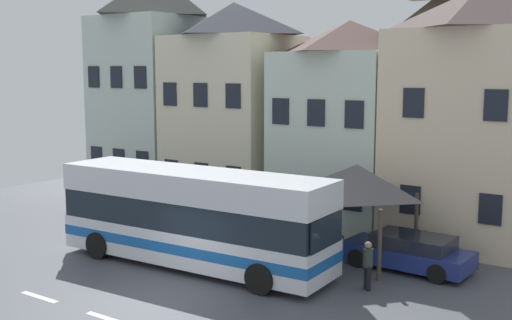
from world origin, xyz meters
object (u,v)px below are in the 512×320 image
at_px(townhouse_01, 234,107).
at_px(parked_car_01, 408,252).
at_px(bus_shelter, 357,181).
at_px(townhouse_02, 348,123).
at_px(transit_bus, 193,219).
at_px(hilltop_castle, 467,59).
at_px(townhouse_03, 474,118).
at_px(parked_car_00, 109,202).
at_px(public_bench, 401,241).
at_px(pedestrian_00, 368,263).
at_px(pedestrian_01, 339,252).
at_px(townhouse_00, 157,86).

bearing_deg(townhouse_01, parked_car_01, -23.16).
bearing_deg(bus_shelter, townhouse_01, 151.99).
distance_m(townhouse_02, transit_bus, 9.51).
distance_m(hilltop_castle, bus_shelter, 24.43).
relative_size(townhouse_01, townhouse_03, 1.01).
relative_size(transit_bus, bus_shelter, 2.91).
height_order(townhouse_03, parked_car_00, townhouse_03).
xyz_separation_m(townhouse_02, parked_car_00, (-9.98, -5.09, -3.87)).
bearing_deg(townhouse_01, townhouse_02, 2.83).
distance_m(townhouse_03, parked_car_00, 16.89).
xyz_separation_m(townhouse_03, bus_shelter, (-2.67, -4.89, -2.07)).
distance_m(parked_car_00, public_bench, 14.04).
height_order(transit_bus, pedestrian_00, transit_bus).
distance_m(townhouse_02, pedestrian_01, 8.52).
bearing_deg(bus_shelter, public_bench, 59.05).
relative_size(townhouse_02, parked_car_01, 2.00).
bearing_deg(pedestrian_00, bus_shelter, 122.51).
distance_m(bus_shelter, public_bench, 3.20).
distance_m(hilltop_castle, pedestrian_00, 27.73).
bearing_deg(townhouse_01, townhouse_03, 0.55).
bearing_deg(parked_car_00, pedestrian_00, -9.85).
xyz_separation_m(townhouse_00, transit_bus, (10.06, -8.99, -4.27)).
bearing_deg(townhouse_03, bus_shelter, -118.62).
bearing_deg(pedestrian_01, townhouse_02, 114.79).
relative_size(townhouse_00, parked_car_01, 2.66).
height_order(parked_car_01, pedestrian_01, pedestrian_01).
relative_size(townhouse_01, pedestrian_01, 6.41).
distance_m(townhouse_00, pedestrian_00, 18.65).
distance_m(hilltop_castle, parked_car_00, 26.57).
relative_size(parked_car_00, public_bench, 2.82).
distance_m(townhouse_01, hilltop_castle, 19.99).
height_order(townhouse_03, bus_shelter, townhouse_03).
bearing_deg(pedestrian_01, public_bench, 78.64).
relative_size(pedestrian_00, public_bench, 1.04).
height_order(hilltop_castle, pedestrian_01, hilltop_castle).
relative_size(townhouse_02, bus_shelter, 2.50).
distance_m(townhouse_02, public_bench, 6.56).
distance_m(townhouse_02, parked_car_01, 7.99).
relative_size(townhouse_03, pedestrian_00, 6.41).
relative_size(townhouse_00, public_bench, 7.98).
distance_m(townhouse_00, townhouse_03, 17.15).
bearing_deg(pedestrian_00, townhouse_00, 154.29).
distance_m(townhouse_00, hilltop_castle, 21.82).
bearing_deg(townhouse_00, parked_car_00, -73.01).
bearing_deg(townhouse_03, townhouse_01, -179.45).
bearing_deg(parked_car_00, public_bench, 7.70).
xyz_separation_m(townhouse_03, parked_car_00, (-15.56, -4.90, -4.38)).
relative_size(townhouse_02, townhouse_03, 0.90).
xyz_separation_m(townhouse_03, public_bench, (-1.62, -3.15, -4.54)).
xyz_separation_m(hilltop_castle, pedestrian_01, (3.57, -25.66, -6.76)).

